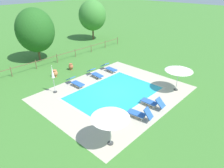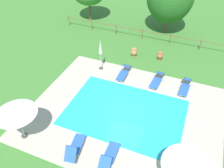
% 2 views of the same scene
% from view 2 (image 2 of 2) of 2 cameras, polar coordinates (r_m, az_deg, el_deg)
% --- Properties ---
extents(ground_plane, '(160.00, 160.00, 0.00)m').
position_cam_2_polar(ground_plane, '(15.00, 3.16, -6.94)').
color(ground_plane, '#3D752D').
extents(pool_deck_paving, '(11.95, 9.73, 0.01)m').
position_cam_2_polar(pool_deck_paving, '(15.00, 3.16, -6.93)').
color(pool_deck_paving, '#B2A893').
rests_on(pool_deck_paving, ground).
extents(swimming_pool_water, '(7.46, 5.23, 0.01)m').
position_cam_2_polar(swimming_pool_water, '(14.99, 3.16, -6.93)').
color(swimming_pool_water, '#23A8C1').
rests_on(swimming_pool_water, ground).
extents(pool_coping_rim, '(7.94, 5.71, 0.01)m').
position_cam_2_polar(pool_coping_rim, '(14.99, 3.16, -6.92)').
color(pool_coping_rim, '#C0B59F').
rests_on(pool_coping_rim, ground).
extents(sun_lounger_north_near_steps, '(0.62, 2.06, 0.75)m').
position_cam_2_polar(sun_lounger_north_near_steps, '(17.63, 2.89, 2.82)').
color(sun_lounger_north_near_steps, '#2856A8').
rests_on(sun_lounger_north_near_steps, ground).
extents(sun_lounger_north_mid, '(0.76, 2.08, 0.78)m').
position_cam_2_polar(sun_lounger_north_mid, '(17.20, 11.02, 0.99)').
color(sun_lounger_north_mid, '#2856A8').
rests_on(sun_lounger_north_mid, ground).
extents(sun_lounger_north_far, '(0.71, 2.07, 0.77)m').
position_cam_2_polar(sun_lounger_north_far, '(17.09, 17.59, -0.61)').
color(sun_lounger_north_far, '#2856A8').
rests_on(sun_lounger_north_far, ground).
extents(sun_lounger_north_end, '(0.67, 1.96, 0.92)m').
position_cam_2_polar(sun_lounger_north_end, '(12.50, -0.63, -17.25)').
color(sun_lounger_north_end, '#2856A8').
rests_on(sun_lounger_north_end, ground).
extents(sun_lounger_south_near_corner, '(0.88, 1.90, 1.01)m').
position_cam_2_polar(sun_lounger_south_near_corner, '(12.94, -9.01, -15.05)').
color(sun_lounger_south_near_corner, '#2856A8').
rests_on(sun_lounger_south_near_corner, ground).
extents(patio_umbrella_open_foreground, '(2.35, 2.35, 2.35)m').
position_cam_2_polar(patio_umbrella_open_foreground, '(10.76, 18.58, -18.04)').
color(patio_umbrella_open_foreground, '#383838').
rests_on(patio_umbrella_open_foreground, ground).
extents(patio_umbrella_open_by_bench, '(2.23, 2.23, 2.28)m').
position_cam_2_polar(patio_umbrella_open_by_bench, '(13.17, -22.70, -6.22)').
color(patio_umbrella_open_by_bench, '#383838').
rests_on(patio_umbrella_open_by_bench, ground).
extents(patio_umbrella_closed_row_west, '(0.32, 0.32, 2.53)m').
position_cam_2_polar(patio_umbrella_closed_row_west, '(17.74, -2.86, 8.45)').
color(patio_umbrella_closed_row_west, '#383838').
rests_on(patio_umbrella_closed_row_west, ground).
extents(terracotta_urn_near_fence, '(0.50, 0.50, 0.69)m').
position_cam_2_polar(terracotta_urn_near_fence, '(19.98, 11.74, 6.84)').
color(terracotta_urn_near_fence, '#A85B38').
rests_on(terracotta_urn_near_fence, ground).
extents(terracotta_urn_by_tree, '(0.52, 0.52, 0.73)m').
position_cam_2_polar(terracotta_urn_by_tree, '(20.11, 5.43, 7.82)').
color(terracotta_urn_by_tree, '#C67547').
rests_on(terracotta_urn_by_tree, ground).
extents(perimeter_fence, '(21.66, 0.08, 1.05)m').
position_cam_2_polar(perimeter_fence, '(22.38, 14.22, 11.06)').
color(perimeter_fence, brown).
rests_on(perimeter_fence, ground).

